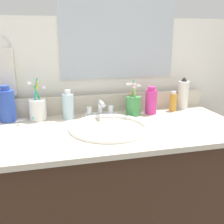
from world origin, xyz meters
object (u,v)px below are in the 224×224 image
at_px(bottle_soap_pink, 151,101).
at_px(bottle_shampoo_blue, 7,105).
at_px(cup_white_ceramic, 38,109).
at_px(bottle_gel_clear, 68,106).
at_px(bottle_oil_amber, 173,102).
at_px(faucet, 100,110).
at_px(hand_towel, 3,72).
at_px(cup_green, 133,105).
at_px(bottle_lotion_white, 183,94).

height_order(bottle_soap_pink, bottle_shampoo_blue, bottle_shampoo_blue).
xyz_separation_m(bottle_soap_pink, cup_white_ceramic, (-0.56, 0.03, -0.01)).
relative_size(bottle_gel_clear, cup_white_ceramic, 0.71).
bearing_deg(bottle_oil_amber, faucet, -179.92).
bearing_deg(bottle_gel_clear, hand_towel, 161.07).
height_order(bottle_oil_amber, cup_green, cup_green).
distance_m(bottle_oil_amber, cup_green, 0.23).
bearing_deg(cup_green, bottle_shampoo_blue, 175.70).
bearing_deg(bottle_lotion_white, bottle_soap_pink, -165.00).
bearing_deg(bottle_gel_clear, bottle_lotion_white, 3.66).
xyz_separation_m(bottle_oil_amber, bottle_shampoo_blue, (-0.83, 0.02, 0.03)).
distance_m(bottle_oil_amber, bottle_lotion_white, 0.09).
relative_size(hand_towel, bottle_shampoo_blue, 1.31).
bearing_deg(faucet, cup_white_ceramic, 178.24).
bearing_deg(cup_white_ceramic, bottle_oil_amber, -0.72).
distance_m(bottle_gel_clear, cup_white_ceramic, 0.14).
bearing_deg(bottle_soap_pink, cup_white_ceramic, 177.00).
bearing_deg(bottle_soap_pink, bottle_shampoo_blue, 176.62).
xyz_separation_m(faucet, bottle_shampoo_blue, (-0.44, 0.02, 0.05)).
xyz_separation_m(hand_towel, bottle_gel_clear, (0.29, -0.10, -0.16)).
relative_size(bottle_lotion_white, cup_white_ceramic, 0.87).
bearing_deg(cup_green, faucet, 171.64).
height_order(faucet, bottle_lotion_white, bottle_lotion_white).
distance_m(bottle_soap_pink, cup_green, 0.10).
relative_size(bottle_soap_pink, cup_green, 0.79).
height_order(hand_towel, cup_green, hand_towel).
bearing_deg(hand_towel, bottle_soap_pink, -9.27).
bearing_deg(bottle_soap_pink, bottle_lotion_white, 15.00).
bearing_deg(bottle_soap_pink, hand_towel, 170.73).
distance_m(bottle_lotion_white, bottle_shampoo_blue, 0.90).
distance_m(bottle_lotion_white, cup_white_ceramic, 0.77).
relative_size(bottle_oil_amber, bottle_shampoo_blue, 0.62).
xyz_separation_m(bottle_gel_clear, bottle_shampoo_blue, (-0.28, 0.03, 0.01)).
relative_size(hand_towel, bottle_lotion_white, 1.27).
bearing_deg(hand_towel, bottle_shampoo_blue, -80.17).
xyz_separation_m(bottle_oil_amber, cup_white_ceramic, (-0.69, 0.01, 0.00)).
relative_size(bottle_lotion_white, bottle_soap_pink, 1.23).
relative_size(bottle_shampoo_blue, cup_green, 0.95).
distance_m(hand_towel, bottle_oil_amber, 0.86).
xyz_separation_m(hand_towel, cup_green, (0.61, -0.12, -0.17)).
distance_m(bottle_lotion_white, cup_green, 0.31).
distance_m(bottle_gel_clear, bottle_shampoo_blue, 0.28).
bearing_deg(bottle_gel_clear, bottle_shampoo_blue, 174.84).
bearing_deg(bottle_gel_clear, bottle_oil_amber, 0.47).
bearing_deg(bottle_lotion_white, bottle_gel_clear, -176.34).
height_order(bottle_shampoo_blue, cup_green, cup_green).
distance_m(hand_towel, bottle_soap_pink, 0.73).
bearing_deg(faucet, bottle_soap_pink, -4.41).
xyz_separation_m(bottle_oil_amber, bottle_soap_pink, (-0.13, -0.02, 0.02)).
height_order(faucet, bottle_gel_clear, bottle_gel_clear).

